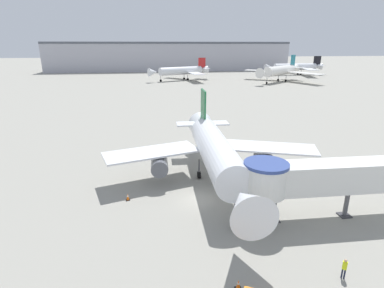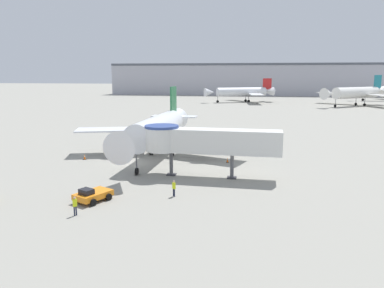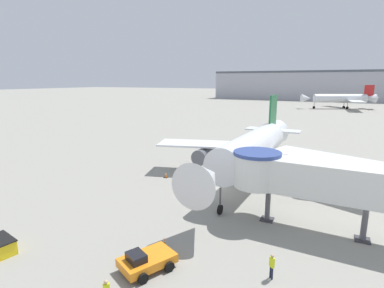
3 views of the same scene
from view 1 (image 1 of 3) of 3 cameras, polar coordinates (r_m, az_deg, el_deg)
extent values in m
plane|color=gray|center=(33.57, 0.93, -10.52)|extent=(800.00, 800.00, 0.00)
cylinder|color=silver|center=(35.11, 4.57, -1.36)|extent=(4.22, 18.04, 3.68)
cone|color=silver|center=(24.09, 10.35, -11.34)|extent=(3.80, 4.16, 3.68)
cone|color=silver|center=(44.75, 2.06, 3.05)|extent=(3.84, 5.63, 3.68)
cube|color=silver|center=(36.88, -7.73, -1.55)|extent=(12.17, 7.41, 0.22)
cube|color=silver|center=(39.48, 14.70, -0.65)|extent=(12.21, 7.99, 0.22)
cube|color=#1E6638|center=(43.72, 2.17, 7.14)|extent=(0.35, 3.58, 4.78)
cube|color=silver|center=(44.85, 2.02, 3.94)|extent=(7.82, 2.74, 0.18)
cylinder|color=#565960|center=(36.36, -6.22, -3.91)|extent=(2.13, 3.64, 2.02)
cylinder|color=#565960|center=(38.70, 13.82, -2.96)|extent=(2.13, 3.64, 2.02)
cylinder|color=#4C4C51|center=(28.34, 8.03, -13.12)|extent=(0.18, 0.18, 2.11)
cylinder|color=black|center=(28.90, 7.93, -14.90)|extent=(0.29, 0.91, 0.90)
cylinder|color=#4C4C51|center=(37.96, 1.35, -4.44)|extent=(0.22, 0.22, 2.11)
cylinder|color=black|center=(38.38, 1.34, -5.90)|extent=(0.43, 0.91, 0.90)
cylinder|color=#4C4C51|center=(38.53, 6.25, -4.19)|extent=(0.22, 0.22, 2.11)
cylinder|color=black|center=(38.94, 6.19, -5.63)|extent=(0.43, 0.91, 0.90)
cube|color=silver|center=(31.66, 25.98, -5.52)|extent=(14.29, 3.03, 2.80)
cylinder|color=silver|center=(28.56, 13.75, -6.64)|extent=(3.90, 3.90, 2.80)
cylinder|color=navy|center=(27.95, 13.99, -3.76)|extent=(4.10, 4.10, 0.30)
cylinder|color=#56565B|center=(30.26, 15.40, -11.47)|extent=(0.44, 0.44, 3.00)
cube|color=#333338|center=(30.99, 15.17, -13.79)|extent=(1.10, 1.10, 0.12)
cylinder|color=#56565B|center=(33.60, 27.36, -9.84)|extent=(0.44, 0.44, 3.00)
cube|color=#333338|center=(34.26, 27.00, -11.98)|extent=(1.10, 1.10, 0.12)
cube|color=black|center=(34.19, -12.10, -10.36)|extent=(0.46, 0.46, 0.04)
cone|color=orange|center=(34.02, -12.14, -9.79)|extent=(0.32, 0.32, 0.72)
cylinder|color=white|center=(33.97, -12.15, -9.66)|extent=(0.18, 0.18, 0.09)
cube|color=black|center=(39.70, 19.28, -6.82)|extent=(0.40, 0.40, 0.04)
cone|color=orange|center=(39.57, 19.33, -6.38)|extent=(0.28, 0.28, 0.63)
cylinder|color=white|center=(39.54, 19.34, -6.28)|extent=(0.15, 0.15, 0.08)
cone|color=orange|center=(23.20, 8.81, -24.91)|extent=(0.32, 0.32, 0.72)
cylinder|color=white|center=(23.14, 8.82, -24.75)|extent=(0.17, 0.17, 0.09)
cylinder|color=#1E2338|center=(26.16, 26.66, -21.13)|extent=(0.12, 0.12, 0.81)
cylinder|color=#1E2338|center=(26.16, 27.05, -21.19)|extent=(0.12, 0.12, 0.81)
cube|color=#D1E019|center=(25.73, 27.10, -19.90)|extent=(0.36, 0.35, 0.64)
sphere|color=tan|center=(25.48, 27.25, -19.13)|extent=(0.22, 0.22, 0.22)
cylinder|color=silver|center=(182.35, 19.04, 13.74)|extent=(24.73, 4.92, 3.68)
cone|color=silver|center=(175.05, 14.42, 13.99)|extent=(4.23, 3.88, 3.68)
cone|color=silver|center=(189.46, 22.69, 13.47)|extent=(5.70, 3.95, 3.68)
cube|color=silver|center=(192.36, 18.40, 13.80)|extent=(10.71, 16.63, 0.22)
cube|color=silver|center=(175.74, 21.52, 13.12)|extent=(9.36, 16.59, 0.22)
cube|color=black|center=(189.13, 22.75, 14.47)|extent=(4.44, 0.47, 4.78)
cube|color=silver|center=(189.57, 22.79, 13.66)|extent=(3.65, 10.83, 0.18)
cylinder|color=#4C4C51|center=(176.95, 15.50, 13.00)|extent=(0.18, 0.18, 2.12)
cylinder|color=black|center=(177.04, 15.48, 12.66)|extent=(1.11, 0.32, 1.10)
cylinder|color=#4C4C51|center=(185.52, 19.53, 12.85)|extent=(0.22, 0.22, 2.12)
cylinder|color=black|center=(185.61, 19.49, 12.53)|extent=(1.12, 0.46, 1.10)
cylinder|color=#4C4C51|center=(182.68, 20.06, 12.72)|extent=(0.22, 0.22, 2.12)
cylinder|color=black|center=(182.77, 20.02, 12.39)|extent=(1.12, 0.46, 1.10)
cylinder|color=white|center=(144.88, 16.40, 13.27)|extent=(20.32, 17.71, 4.25)
cone|color=white|center=(131.27, 13.31, 13.05)|extent=(6.30, 6.24, 4.25)
cone|color=white|center=(156.49, 18.57, 13.40)|extent=(7.62, 7.32, 4.25)
cube|color=white|center=(152.76, 13.33, 13.46)|extent=(17.10, 13.66, 0.22)
cube|color=white|center=(143.65, 20.82, 12.49)|extent=(11.16, 17.67, 0.22)
cube|color=#19707F|center=(155.98, 18.67, 14.79)|extent=(3.56, 2.97, 5.52)
cube|color=white|center=(156.73, 18.65, 13.67)|extent=(9.64, 10.82, 0.18)
cylinder|color=#4C4C51|center=(135.12, 14.07, 11.71)|extent=(0.18, 0.18, 2.44)
cylinder|color=black|center=(135.25, 14.03, 11.20)|extent=(1.02, 0.90, 1.10)
cylinder|color=#4C4C51|center=(148.55, 16.12, 12.10)|extent=(0.22, 0.22, 2.44)
cylinder|color=black|center=(148.68, 16.08, 11.64)|extent=(1.10, 1.01, 1.10)
cylinder|color=#4C4C51|center=(146.90, 17.47, 11.92)|extent=(0.22, 0.22, 2.44)
cylinder|color=black|center=(147.02, 17.43, 11.45)|extent=(1.10, 1.01, 1.10)
cylinder|color=silver|center=(146.01, -2.13, 13.77)|extent=(21.55, 12.21, 3.68)
cone|color=silver|center=(139.33, -7.42, 13.41)|extent=(5.19, 5.00, 3.68)
cone|color=silver|center=(152.51, 1.98, 13.97)|extent=(6.53, 5.59, 3.68)
cube|color=silver|center=(155.16, -2.89, 13.79)|extent=(13.16, 13.88, 0.22)
cube|color=silver|center=(139.99, 0.79, 13.32)|extent=(6.44, 14.54, 0.22)
cube|color=#B21E1E|center=(152.14, 1.90, 15.21)|extent=(3.84, 1.87, 4.78)
cube|color=silver|center=(152.62, 2.07, 14.21)|extent=(6.49, 9.93, 0.18)
cylinder|color=#4C4C51|center=(141.19, -5.99, 12.35)|extent=(0.18, 0.18, 2.12)
cylinder|color=black|center=(141.30, -5.98, 11.92)|extent=(1.11, 0.68, 1.10)
cylinder|color=#4C4C51|center=(149.07, -1.51, 12.75)|extent=(0.22, 0.22, 2.12)
cylinder|color=black|center=(149.18, -1.50, 12.35)|extent=(1.17, 0.81, 1.10)
cylinder|color=#4C4C51|center=(146.25, -0.83, 12.65)|extent=(0.22, 0.22, 2.12)
cylinder|color=black|center=(146.36, -0.83, 12.23)|extent=(1.17, 0.81, 1.10)
cube|color=#A8A8B2|center=(204.74, -4.19, 16.15)|extent=(153.39, 22.81, 16.78)
cube|color=#4C515B|center=(204.59, -4.25, 18.66)|extent=(153.39, 23.26, 1.20)
camera|label=2|loc=(29.03, 120.81, -17.92)|focal=35.00mm
camera|label=3|loc=(16.91, 81.30, -11.95)|focal=28.00mm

